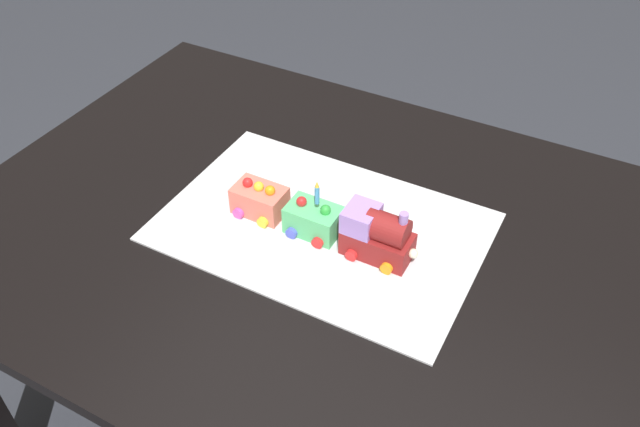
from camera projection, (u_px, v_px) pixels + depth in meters
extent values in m
cube|color=black|center=(319.00, 236.00, 1.25)|extent=(1.40, 1.00, 0.03)
cube|color=black|center=(204.00, 169.00, 2.02)|extent=(0.07, 0.07, 0.71)
cube|color=silver|center=(320.00, 226.00, 1.25)|extent=(0.60, 0.40, 0.00)
cube|color=maroon|center=(377.00, 244.00, 1.18)|extent=(0.12, 0.06, 0.05)
cylinder|color=maroon|center=(387.00, 228.00, 1.14)|extent=(0.08, 0.05, 0.05)
cube|color=#AD84E0|center=(361.00, 218.00, 1.16)|extent=(0.06, 0.06, 0.04)
cylinder|color=#AD84E0|center=(403.00, 220.00, 1.11)|extent=(0.02, 0.02, 0.03)
sphere|color=#F4EFCC|center=(413.00, 254.00, 1.15)|extent=(0.02, 0.02, 0.02)
cylinder|color=#4C59D8|center=(402.00, 243.00, 1.20)|extent=(0.02, 0.01, 0.02)
cylinder|color=yellow|center=(368.00, 231.00, 1.22)|extent=(0.02, 0.01, 0.02)
cylinder|color=orange|center=(386.00, 269.00, 1.15)|extent=(0.02, 0.01, 0.02)
cylinder|color=red|center=(351.00, 255.00, 1.17)|extent=(0.02, 0.01, 0.02)
cube|color=#59CC7A|center=(314.00, 220.00, 1.22)|extent=(0.10, 0.06, 0.06)
cylinder|color=yellow|center=(335.00, 220.00, 1.24)|extent=(0.02, 0.01, 0.02)
cylinder|color=green|center=(310.00, 211.00, 1.26)|extent=(0.02, 0.01, 0.02)
cylinder|color=red|center=(317.00, 243.00, 1.20)|extent=(0.02, 0.01, 0.02)
cylinder|color=#4C59D8|center=(291.00, 233.00, 1.22)|extent=(0.02, 0.01, 0.02)
sphere|color=green|center=(326.00, 210.00, 1.19)|extent=(0.02, 0.02, 0.02)
sphere|color=red|center=(302.00, 202.00, 1.21)|extent=(0.02, 0.02, 0.02)
cube|color=#F27260|center=(260.00, 200.00, 1.26)|extent=(0.10, 0.06, 0.06)
cylinder|color=orange|center=(282.00, 201.00, 1.29)|extent=(0.02, 0.01, 0.02)
cylinder|color=#4C59D8|center=(258.00, 192.00, 1.31)|extent=(0.02, 0.01, 0.02)
cylinder|color=yellow|center=(263.00, 222.00, 1.24)|extent=(0.02, 0.01, 0.02)
cylinder|color=#D84CB2|center=(238.00, 213.00, 1.26)|extent=(0.02, 0.01, 0.02)
sphere|color=red|center=(248.00, 183.00, 1.25)|extent=(0.02, 0.02, 0.02)
sphere|color=orange|center=(270.00, 191.00, 1.23)|extent=(0.02, 0.02, 0.02)
sphere|color=yellow|center=(259.00, 187.00, 1.24)|extent=(0.02, 0.02, 0.02)
cylinder|color=#4CA5E5|center=(318.00, 195.00, 1.17)|extent=(0.01, 0.01, 0.04)
cone|color=yellow|center=(318.00, 185.00, 1.16)|extent=(0.01, 0.01, 0.01)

